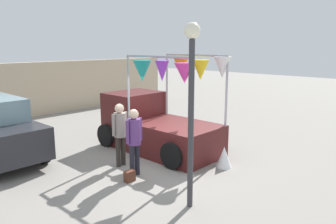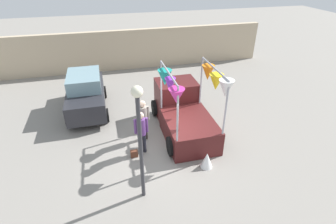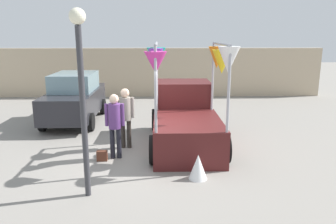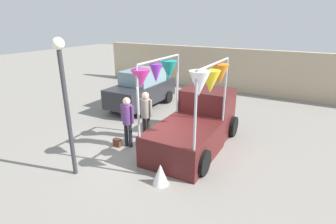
{
  "view_description": "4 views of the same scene",
  "coord_description": "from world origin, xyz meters",
  "px_view_note": "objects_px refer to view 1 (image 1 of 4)",
  "views": [
    {
      "loc": [
        -6.32,
        -6.4,
        3.4
      ],
      "look_at": [
        0.77,
        0.22,
        1.41
      ],
      "focal_mm": 35.0,
      "sensor_mm": 36.0,
      "label": 1
    },
    {
      "loc": [
        -1.94,
        -8.22,
        6.57
      ],
      "look_at": [
        0.14,
        0.01,
        1.56
      ],
      "focal_mm": 28.0,
      "sensor_mm": 36.0,
      "label": 2
    },
    {
      "loc": [
        0.31,
        -8.73,
        3.37
      ],
      "look_at": [
        0.51,
        -0.08,
        1.28
      ],
      "focal_mm": 35.0,
      "sensor_mm": 36.0,
      "label": 3
    },
    {
      "loc": [
        4.3,
        -6.78,
        4.25
      ],
      "look_at": [
        0.64,
        -0.15,
        1.55
      ],
      "focal_mm": 28.0,
      "sensor_mm": 36.0,
      "label": 4
    }
  ],
  "objects_px": {
    "person_customer": "(134,136)",
    "person_vendor": "(120,128)",
    "vendor_truck": "(154,122)",
    "street_lamp": "(191,90)",
    "handbag": "(130,176)",
    "folded_kite_bundle_white": "(224,157)"
  },
  "relations": [
    {
      "from": "person_customer",
      "to": "person_vendor",
      "type": "xyz_separation_m",
      "value": [
        0.2,
        0.83,
        0.01
      ]
    },
    {
      "from": "vendor_truck",
      "to": "street_lamp",
      "type": "bearing_deg",
      "value": -124.09
    },
    {
      "from": "person_vendor",
      "to": "handbag",
      "type": "xyz_separation_m",
      "value": [
        -0.55,
        -1.03,
        -0.96
      ]
    },
    {
      "from": "folded_kite_bundle_white",
      "to": "street_lamp",
      "type": "bearing_deg",
      "value": -162.92
    },
    {
      "from": "handbag",
      "to": "street_lamp",
      "type": "height_order",
      "value": "street_lamp"
    },
    {
      "from": "vendor_truck",
      "to": "person_vendor",
      "type": "xyz_separation_m",
      "value": [
        -1.8,
        -0.45,
        0.19
      ]
    },
    {
      "from": "folded_kite_bundle_white",
      "to": "handbag",
      "type": "bearing_deg",
      "value": 154.15
    },
    {
      "from": "handbag",
      "to": "folded_kite_bundle_white",
      "type": "relative_size",
      "value": 0.47
    },
    {
      "from": "handbag",
      "to": "vendor_truck",
      "type": "bearing_deg",
      "value": 32.23
    },
    {
      "from": "person_customer",
      "to": "street_lamp",
      "type": "relative_size",
      "value": 0.47
    },
    {
      "from": "handbag",
      "to": "street_lamp",
      "type": "bearing_deg",
      "value": -88.99
    },
    {
      "from": "person_customer",
      "to": "folded_kite_bundle_white",
      "type": "height_order",
      "value": "person_customer"
    },
    {
      "from": "street_lamp",
      "to": "person_vendor",
      "type": "bearing_deg",
      "value": 80.14
    },
    {
      "from": "person_vendor",
      "to": "street_lamp",
      "type": "bearing_deg",
      "value": -99.86
    },
    {
      "from": "handbag",
      "to": "person_customer",
      "type": "bearing_deg",
      "value": 29.74
    },
    {
      "from": "vendor_truck",
      "to": "handbag",
      "type": "bearing_deg",
      "value": -147.77
    },
    {
      "from": "street_lamp",
      "to": "person_customer",
      "type": "bearing_deg",
      "value": 81.61
    },
    {
      "from": "street_lamp",
      "to": "folded_kite_bundle_white",
      "type": "relative_size",
      "value": 6.39
    },
    {
      "from": "street_lamp",
      "to": "folded_kite_bundle_white",
      "type": "height_order",
      "value": "street_lamp"
    },
    {
      "from": "vendor_truck",
      "to": "street_lamp",
      "type": "xyz_separation_m",
      "value": [
        -2.32,
        -3.43,
        1.6
      ]
    },
    {
      "from": "vendor_truck",
      "to": "handbag",
      "type": "xyz_separation_m",
      "value": [
        -2.35,
        -1.48,
        -0.78
      ]
    },
    {
      "from": "handbag",
      "to": "street_lamp",
      "type": "distance_m",
      "value": 3.07
    }
  ]
}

